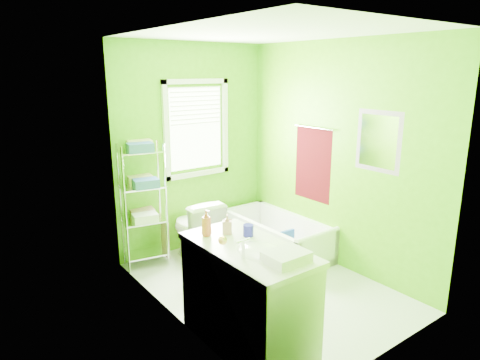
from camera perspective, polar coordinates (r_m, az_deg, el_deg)
ground at (r=4.76m, az=3.32°, el=-13.95°), size 2.90×2.90×0.00m
room_envelope at (r=4.25m, az=3.62°, el=4.72°), size 2.14×2.94×2.62m
window at (r=5.42m, az=-5.82°, el=7.50°), size 0.92×0.05×1.22m
door at (r=3.04m, az=0.62°, el=-10.12°), size 0.09×0.80×2.00m
right_wall_decor at (r=5.00m, az=12.82°, el=3.22°), size 0.04×1.48×1.17m
bathtub at (r=5.52m, az=5.03°, el=-8.09°), size 0.68×1.46×0.47m
toilet at (r=5.22m, az=-5.96°, el=-6.57°), size 0.50×0.81×0.80m
vanity at (r=3.65m, az=1.14°, el=-14.89°), size 0.61×1.19×1.12m
wire_shelf_unit at (r=5.06m, az=-12.69°, el=-1.53°), size 0.54×0.44×1.49m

